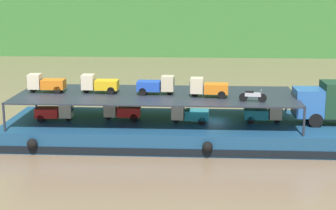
# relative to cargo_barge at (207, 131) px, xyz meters

# --- Properties ---
(ground_plane) EXTENTS (400.00, 400.00, 0.00)m
(ground_plane) POSITION_rel_cargo_barge_xyz_m (0.00, 0.02, -0.75)
(ground_plane) COLOR #7F664C
(cargo_barge) EXTENTS (29.77, 8.78, 1.50)m
(cargo_barge) POSITION_rel_cargo_barge_xyz_m (0.00, 0.00, 0.00)
(cargo_barge) COLOR navy
(cargo_barge) RESTS_ON ground
(cargo_rack) EXTENTS (20.57, 7.41, 2.00)m
(cargo_rack) POSITION_rel_cargo_barge_xyz_m (-3.80, 0.02, 2.69)
(cargo_rack) COLOR #232833
(cargo_rack) RESTS_ON cargo_barge
(mini_truck_lower_stern) EXTENTS (2.78, 1.27, 1.38)m
(mini_truck_lower_stern) POSITION_rel_cargo_barge_xyz_m (-11.31, -0.46, 1.44)
(mini_truck_lower_stern) COLOR red
(mini_truck_lower_stern) RESTS_ON cargo_barge
(mini_truck_lower_aft) EXTENTS (2.77, 1.25, 1.38)m
(mini_truck_lower_aft) POSITION_rel_cargo_barge_xyz_m (-6.41, 0.17, 1.44)
(mini_truck_lower_aft) COLOR red
(mini_truck_lower_aft) RESTS_ON cargo_barge
(mini_truck_lower_mid) EXTENTS (2.79, 1.29, 1.38)m
(mini_truck_lower_mid) POSITION_rel_cargo_barge_xyz_m (-1.30, -0.51, 1.44)
(mini_truck_lower_mid) COLOR teal
(mini_truck_lower_mid) RESTS_ON cargo_barge
(mini_truck_lower_fore) EXTENTS (2.75, 1.21, 1.38)m
(mini_truck_lower_fore) POSITION_rel_cargo_barge_xyz_m (4.15, -0.04, 1.44)
(mini_truck_lower_fore) COLOR teal
(mini_truck_lower_fore) RESTS_ON cargo_barge
(mini_truck_upper_stern) EXTENTS (2.76, 1.23, 1.38)m
(mini_truck_upper_stern) POSITION_rel_cargo_barge_xyz_m (-12.11, 0.33, 3.44)
(mini_truck_upper_stern) COLOR orange
(mini_truck_upper_stern) RESTS_ON cargo_rack
(mini_truck_upper_mid) EXTENTS (2.75, 1.22, 1.38)m
(mini_truck_upper_mid) POSITION_rel_cargo_barge_xyz_m (-8.06, 0.32, 3.44)
(mini_truck_upper_mid) COLOR gold
(mini_truck_upper_mid) RESTS_ON cargo_rack
(mini_truck_upper_fore) EXTENTS (2.77, 1.25, 1.38)m
(mini_truck_upper_fore) POSITION_rel_cargo_barge_xyz_m (-3.76, 0.04, 3.44)
(mini_truck_upper_fore) COLOR #1E47B7
(mini_truck_upper_fore) RESTS_ON cargo_rack
(mini_truck_upper_bow) EXTENTS (2.79, 1.30, 1.38)m
(mini_truck_upper_bow) POSITION_rel_cargo_barge_xyz_m (0.06, -0.67, 3.44)
(mini_truck_upper_bow) COLOR orange
(mini_truck_upper_bow) RESTS_ON cargo_rack
(motorcycle_upper_port) EXTENTS (1.90, 0.55, 0.87)m
(motorcycle_upper_port) POSITION_rel_cargo_barge_xyz_m (3.08, -2.20, 3.18)
(motorcycle_upper_port) COLOR black
(motorcycle_upper_port) RESTS_ON cargo_rack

